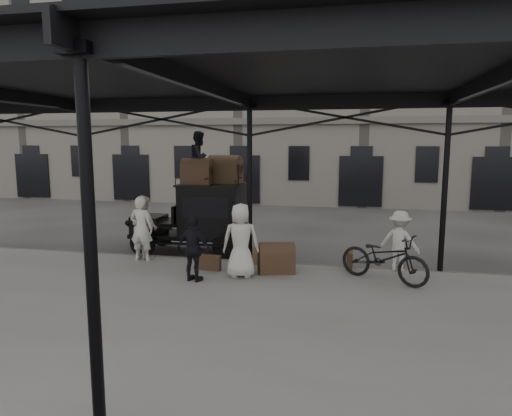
{
  "coord_description": "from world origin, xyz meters",
  "views": [
    {
      "loc": [
        2.68,
        -10.06,
        3.45
      ],
      "look_at": [
        0.26,
        1.6,
        1.7
      ],
      "focal_mm": 32.0,
      "sensor_mm": 36.0,
      "label": 1
    }
  ],
  "objects": [
    {
      "name": "steamer_trunk_roof_far",
      "position": [
        -1.06,
        3.34,
        2.53
      ],
      "size": [
        1.03,
        0.7,
        0.71
      ],
      "primitive_type": null,
      "rotation": [
        0.0,
        0.0,
        -0.11
      ],
      "color": "#472D21",
      "rests_on": "taxi"
    },
    {
      "name": "building_frontage",
      "position": [
        0.0,
        18.0,
        7.0
      ],
      "size": [
        64.0,
        8.0,
        14.0
      ],
      "primitive_type": "cube",
      "color": "slate",
      "rests_on": "ground"
    },
    {
      "name": "taxi",
      "position": [
        -1.73,
        3.14,
        1.2
      ],
      "size": [
        3.65,
        1.55,
        2.18
      ],
      "color": "black",
      "rests_on": "ground"
    },
    {
      "name": "ground",
      "position": [
        0.0,
        0.0,
        0.0
      ],
      "size": [
        120.0,
        120.0,
        0.0
      ],
      "primitive_type": "plane",
      "color": "#383533",
      "rests_on": "ground"
    },
    {
      "name": "steamer_trunk_platform",
      "position": [
        0.92,
        1.02,
        0.47
      ],
      "size": [
        1.0,
        0.76,
        0.65
      ],
      "primitive_type": null,
      "rotation": [
        0.0,
        0.0,
        0.27
      ],
      "color": "#472D21",
      "rests_on": "platform"
    },
    {
      "name": "platform",
      "position": [
        0.0,
        -2.0,
        0.07
      ],
      "size": [
        28.0,
        8.0,
        0.15
      ],
      "primitive_type": "cube",
      "color": "slate",
      "rests_on": "ground"
    },
    {
      "name": "bicycle",
      "position": [
        3.51,
        0.81,
        0.72
      ],
      "size": [
        2.28,
        1.71,
        1.15
      ],
      "primitive_type": "imported",
      "rotation": [
        0.0,
        0.0,
        1.07
      ],
      "color": "black",
      "rests_on": "platform"
    },
    {
      "name": "wicker_hamper",
      "position": [
        0.49,
        1.79,
        0.4
      ],
      "size": [
        0.64,
        0.51,
        0.5
      ],
      "primitive_type": "cube",
      "rotation": [
        0.0,
        0.0,
        -0.1
      ],
      "color": "olive",
      "rests_on": "platform"
    },
    {
      "name": "canopy",
      "position": [
        0.0,
        -1.72,
        4.6
      ],
      "size": [
        22.5,
        9.0,
        4.74
      ],
      "color": "black",
      "rests_on": "ground"
    },
    {
      "name": "porter_right",
      "position": [
        3.95,
        1.8,
        0.93
      ],
      "size": [
        1.15,
        0.9,
        1.56
      ],
      "primitive_type": "imported",
      "rotation": [
        0.0,
        0.0,
        2.77
      ],
      "color": "beige",
      "rests_on": "platform"
    },
    {
      "name": "steamer_trunk_roof_near",
      "position": [
        -1.81,
        2.89,
        2.5
      ],
      "size": [
        0.9,
        0.57,
        0.64
      ],
      "primitive_type": null,
      "rotation": [
        0.0,
        0.0,
        0.04
      ],
      "color": "#472D21",
      "rests_on": "taxi"
    },
    {
      "name": "suitcase_upright",
      "position": [
        2.73,
        1.8,
        0.38
      ],
      "size": [
        0.17,
        0.6,
        0.45
      ],
      "primitive_type": "cube",
      "rotation": [
        0.0,
        0.0,
        -0.03
      ],
      "color": "#472D21",
      "rests_on": "platform"
    },
    {
      "name": "porter_official",
      "position": [
        -0.89,
        -0.08,
        0.94
      ],
      "size": [
        0.99,
        0.62,
        1.57
      ],
      "primitive_type": "imported",
      "rotation": [
        0.0,
        0.0,
        2.87
      ],
      "color": "black",
      "rests_on": "platform"
    },
    {
      "name": "porter_centre",
      "position": [
        0.11,
        0.49,
        1.06
      ],
      "size": [
        1.0,
        0.76,
        1.82
      ],
      "primitive_type": "imported",
      "rotation": [
        0.0,
        0.0,
        3.37
      ],
      "color": "beige",
      "rests_on": "platform"
    },
    {
      "name": "porter_midleft",
      "position": [
        -3.05,
        1.8,
        1.04
      ],
      "size": [
        1.1,
        1.06,
        1.79
      ],
      "primitive_type": "imported",
      "rotation": [
        0.0,
        0.0,
        2.52
      ],
      "color": "beige",
      "rests_on": "platform"
    },
    {
      "name": "porter_left",
      "position": [
        -2.95,
        1.43,
        1.05
      ],
      "size": [
        0.67,
        0.45,
        1.8
      ],
      "primitive_type": "imported",
      "rotation": [
        0.0,
        0.0,
        3.12
      ],
      "color": "silver",
      "rests_on": "platform"
    },
    {
      "name": "porter_roof",
      "position": [
        -1.76,
        3.04,
        2.96
      ],
      "size": [
        0.68,
        0.82,
        1.57
      ],
      "primitive_type": "imported",
      "rotation": [
        0.0,
        0.0,
        1.46
      ],
      "color": "black",
      "rests_on": "taxi"
    },
    {
      "name": "suitcase_flat",
      "position": [
        -0.82,
        0.87,
        0.35
      ],
      "size": [
        0.61,
        0.22,
        0.4
      ],
      "primitive_type": "cube",
      "rotation": [
        0.0,
        0.0,
        -0.12
      ],
      "color": "#472D21",
      "rests_on": "platform"
    }
  ]
}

